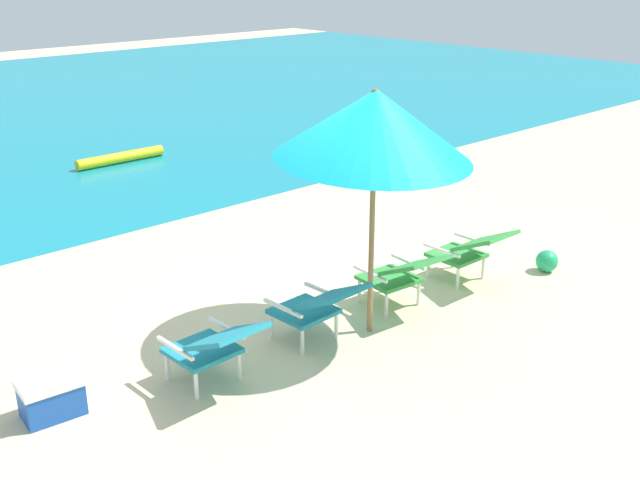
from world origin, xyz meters
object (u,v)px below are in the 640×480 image
lounge_chair_far_left (214,344)px  beach_ball (547,261)px  lounge_chair_near_right (401,273)px  lounge_chair_far_right (470,249)px  cooler_box (52,397)px  beach_umbrella_center (375,125)px  swim_buoy (121,158)px  lounge_chair_near_left (317,305)px

lounge_chair_far_left → beach_ball: size_ratio=3.53×
lounge_chair_near_right → beach_ball: 2.03m
lounge_chair_far_right → cooler_box: (-4.45, 0.62, -0.24)m
lounge_chair_near_right → lounge_chair_far_right: 1.04m
beach_umbrella_center → beach_ball: 3.16m
lounge_chair_far_left → beach_ball: (4.20, -0.50, -0.28)m
swim_buoy → cooler_box: 7.74m
swim_buoy → cooler_box: size_ratio=3.19×
swim_buoy → beach_ball: (1.22, -7.56, 0.03)m
lounge_chair_near_left → beach_umbrella_center: beach_umbrella_center is taller
lounge_chair_far_left → swim_buoy: bearing=67.1°
swim_buoy → beach_ball: beach_ball is taller
lounge_chair_far_left → lounge_chair_near_left: size_ratio=0.99×
beach_umbrella_center → cooler_box: size_ratio=4.70×
swim_buoy → lounge_chair_far_left: lounge_chair_far_left is taller
lounge_chair_far_right → cooler_box: size_ratio=1.77×
lounge_chair_near_left → beach_umbrella_center: (0.55, -0.14, 1.59)m
lounge_chair_far_right → beach_umbrella_center: size_ratio=0.38×
swim_buoy → lounge_chair_near_left: bearing=-104.7°
swim_buoy → lounge_chair_far_right: size_ratio=1.81×
lounge_chair_far_left → cooler_box: bearing=155.8°
lounge_chair_far_right → cooler_box: lounge_chair_far_right is taller
beach_ball → lounge_chair_near_left: bearing=171.0°
lounge_chair_far_left → lounge_chair_far_right: 3.28m
lounge_chair_near_right → beach_umbrella_center: 1.69m
lounge_chair_near_right → lounge_chair_far_left: bearing=179.0°
lounge_chair_far_right → swim_buoy: bearing=92.4°
beach_ball → lounge_chair_far_right: bearing=156.2°
beach_ball → cooler_box: bearing=169.2°
beach_umbrella_center → lounge_chair_far_right: bearing=2.0°
lounge_chair_far_left → beach_ball: bearing=-6.8°
lounge_chair_near_right → beach_ball: bearing=-13.3°
lounge_chair_near_left → beach_umbrella_center: size_ratio=0.38×
lounge_chair_far_left → beach_ball: 4.24m
lounge_chair_near_right → lounge_chair_far_right: size_ratio=1.04×
beach_umbrella_center → cooler_box: 3.45m
lounge_chair_near_right → lounge_chair_far_right: (1.04, -0.06, 0.00)m
lounge_chair_far_left → beach_umbrella_center: (1.67, -0.15, 1.59)m
beach_ball → swim_buoy: bearing=99.2°
lounge_chair_far_left → cooler_box: (-1.17, 0.53, -0.24)m
swim_buoy → lounge_chair_near_right: (-0.74, -7.10, 0.31)m
beach_ball → lounge_chair_near_right: bearing=166.7°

